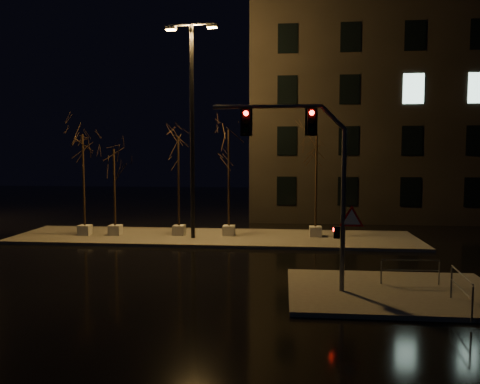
# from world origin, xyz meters

# --- Properties ---
(ground) EXTENTS (90.00, 90.00, 0.00)m
(ground) POSITION_xyz_m (0.00, 0.00, 0.00)
(ground) COLOR black
(ground) RESTS_ON ground
(median) EXTENTS (22.00, 5.00, 0.15)m
(median) POSITION_xyz_m (0.00, 6.00, 0.07)
(median) COLOR #4F4D47
(median) RESTS_ON ground
(sidewalk_corner) EXTENTS (7.00, 5.00, 0.15)m
(sidewalk_corner) POSITION_xyz_m (7.50, -3.50, 0.07)
(sidewalk_corner) COLOR #4F4D47
(sidewalk_corner) RESTS_ON ground
(building) EXTENTS (25.00, 12.00, 15.00)m
(building) POSITION_xyz_m (14.00, 18.00, 7.50)
(building) COLOR black
(building) RESTS_ON ground
(tree_0) EXTENTS (1.80, 1.80, 5.74)m
(tree_0) POSITION_xyz_m (-7.20, 5.71, 4.51)
(tree_0) COLOR #AFADA3
(tree_0) RESTS_ON median
(tree_1) EXTENTS (1.80, 1.80, 4.90)m
(tree_1) POSITION_xyz_m (-5.52, 5.88, 3.87)
(tree_1) COLOR #AFADA3
(tree_1) RESTS_ON median
(tree_2) EXTENTS (1.80, 1.80, 5.62)m
(tree_2) POSITION_xyz_m (-1.97, 6.16, 4.41)
(tree_2) COLOR #AFADA3
(tree_2) RESTS_ON median
(tree_3) EXTENTS (1.80, 1.80, 5.98)m
(tree_3) POSITION_xyz_m (0.80, 6.33, 4.68)
(tree_3) COLOR #AFADA3
(tree_3) RESTS_ON median
(tree_4) EXTENTS (1.80, 1.80, 5.75)m
(tree_4) POSITION_xyz_m (5.56, 6.43, 4.51)
(tree_4) COLOR #AFADA3
(tree_4) RESTS_ON median
(traffic_signal_mast) EXTENTS (5.01, 0.20, 6.11)m
(traffic_signal_mast) POSITION_xyz_m (4.76, -3.72, 4.17)
(traffic_signal_mast) COLOR #5B5F63
(traffic_signal_mast) RESTS_ON sidewalk_corner
(streetlight_main) EXTENTS (2.82, 0.61, 11.25)m
(streetlight_main) POSITION_xyz_m (-1.04, 5.38, 6.64)
(streetlight_main) COLOR black
(streetlight_main) RESTS_ON median
(guard_rail_a) EXTENTS (2.02, 0.14, 0.87)m
(guard_rail_a) POSITION_xyz_m (8.19, -2.75, 0.72)
(guard_rail_a) COLOR #5B5F63
(guard_rail_a) RESTS_ON sidewalk_corner
(guard_rail_b) EXTENTS (0.25, 2.20, 1.05)m
(guard_rail_b) POSITION_xyz_m (8.98, -5.26, 0.83)
(guard_rail_b) COLOR #5B5F63
(guard_rail_b) RESTS_ON sidewalk_corner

